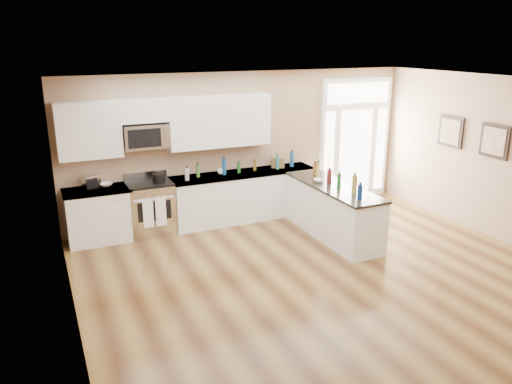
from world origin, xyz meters
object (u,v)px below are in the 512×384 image
Objects in this scene: kitchen_range at (151,208)px; stockpot at (159,177)px; peninsula_cabinet at (332,213)px; toaster_oven at (91,181)px.

stockpot is at bearing -11.24° from kitchen_range.
peninsula_cabinet is at bearing -26.57° from kitchen_range.
kitchen_range is at bearing 153.43° from peninsula_cabinet.
toaster_oven is (-3.85, 1.57, 0.62)m from peninsula_cabinet.
peninsula_cabinet is 3.12m from stockpot.
stockpot is at bearing -30.01° from toaster_oven.
peninsula_cabinet is 8.93× the size of toaster_oven.
stockpot is 1.14m from toaster_oven.
toaster_oven reaches higher than kitchen_range.
peninsula_cabinet is 4.20m from toaster_oven.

